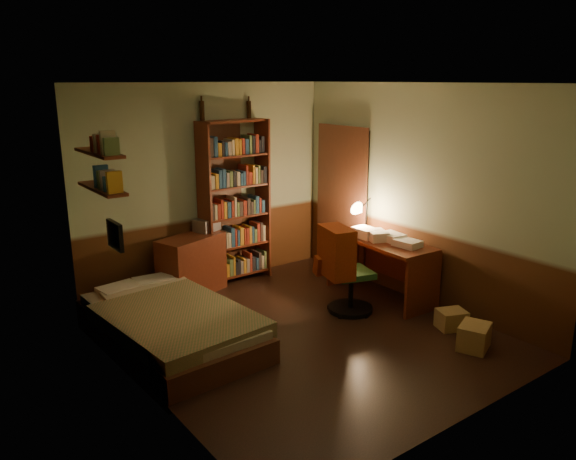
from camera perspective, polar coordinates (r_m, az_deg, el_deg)
floor at (r=6.11m, az=1.42°, el=-10.61°), size 3.50×4.00×0.02m
ceiling at (r=5.50m, az=1.60°, el=14.80°), size 3.50×4.00×0.02m
wall_back at (r=7.31m, az=-8.26°, el=4.41°), size 3.50×0.02×2.60m
wall_left at (r=4.82m, az=-15.23°, el=-1.59°), size 0.02×4.00×2.60m
wall_right at (r=6.86m, az=13.19°, el=3.46°), size 0.02×4.00×2.60m
wall_front at (r=4.32m, az=18.17°, el=-3.73°), size 3.50×0.02×2.60m
doorway at (r=7.78m, az=5.59°, el=2.89°), size 0.06×0.90×2.00m
door_trim at (r=7.76m, az=5.40°, el=2.85°), size 0.02×0.98×2.08m
bed at (r=5.97m, az=-11.99°, el=-8.10°), size 1.24×2.21×0.64m
dresser at (r=7.16m, az=-9.75°, el=-3.54°), size 0.93×0.66×0.75m
mini_stereo at (r=7.27m, az=-8.28°, el=0.54°), size 0.36×0.32×0.16m
bookshelf at (r=7.38m, az=-5.43°, el=2.77°), size 0.95×0.41×2.14m
bottle_left at (r=7.13m, az=-8.75°, el=11.88°), size 0.07×0.07×0.24m
bottle_right at (r=7.48m, az=-4.00°, el=12.10°), size 0.07×0.07×0.22m
desk at (r=7.04m, az=9.38°, el=-3.88°), size 0.63×1.41×0.74m
paper_stack at (r=6.90m, az=9.01°, el=-0.53°), size 0.31×0.35×0.12m
desk_lamp at (r=7.32m, az=7.97°, el=2.23°), size 0.20×0.20×0.56m
office_chair at (r=6.50m, az=6.49°, el=-3.55°), size 0.68×0.63×1.14m
red_jacket at (r=6.12m, az=4.46°, el=3.65°), size 0.33×0.52×0.57m
wall_shelf_lower at (r=5.80m, az=-18.37°, el=4.01°), size 0.20×0.90×0.03m
wall_shelf_upper at (r=5.75m, az=-18.66°, el=7.44°), size 0.20×0.90×0.03m
framed_picture at (r=5.39m, az=-17.17°, el=-0.52°), size 0.04×0.32×0.26m
cardboard_box_a at (r=6.05m, az=18.38°, el=-10.24°), size 0.42×0.38×0.26m
cardboard_box_b at (r=6.44m, az=16.27°, el=-8.71°), size 0.36×0.33×0.21m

